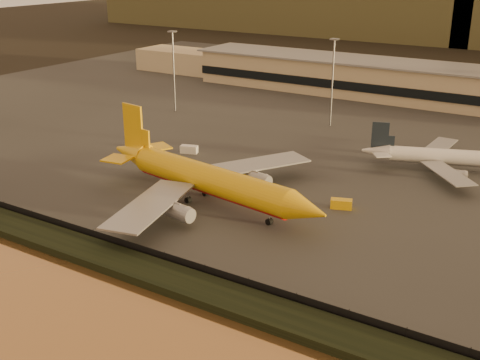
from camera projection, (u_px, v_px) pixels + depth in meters
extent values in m
plane|color=black|center=(201.00, 234.00, 109.87)|extent=(900.00, 900.00, 0.00)
cube|color=black|center=(140.00, 269.00, 96.11)|extent=(320.00, 7.00, 1.40)
cube|color=#2D2D2D|center=(380.00, 119.00, 185.30)|extent=(320.00, 220.00, 0.20)
cube|color=black|center=(155.00, 256.00, 99.08)|extent=(300.00, 0.05, 2.20)
cube|color=tan|center=(411.00, 83.00, 206.98)|extent=(160.00, 22.00, 12.00)
cube|color=black|center=(400.00, 92.00, 198.44)|extent=(160.00, 0.60, 3.00)
cube|color=gray|center=(413.00, 65.00, 204.76)|extent=(164.00, 24.00, 0.60)
cube|color=tan|center=(194.00, 62.00, 257.68)|extent=(50.00, 18.00, 9.00)
cylinder|color=slate|center=(174.00, 72.00, 190.68)|extent=(0.50, 0.50, 25.00)
cube|color=slate|center=(172.00, 32.00, 186.20)|extent=(2.20, 2.20, 0.40)
cylinder|color=slate|center=(332.00, 84.00, 173.89)|extent=(0.50, 0.50, 25.00)
cube|color=slate|center=(335.00, 39.00, 169.41)|extent=(2.20, 2.20, 0.40)
cylinder|color=#E0A70B|center=(211.00, 179.00, 120.40)|extent=(39.74, 11.75, 5.68)
cylinder|color=#B10E0A|center=(211.00, 184.00, 120.75)|extent=(38.46, 10.35, 4.43)
cone|color=#E0A70B|center=(307.00, 210.00, 106.01)|extent=(8.44, 6.81, 5.68)
cone|color=#E0A70B|center=(132.00, 153.00, 135.31)|extent=(10.60, 7.15, 5.68)
cube|color=#E0A70B|center=(133.00, 127.00, 132.43)|extent=(6.01, 1.39, 9.94)
cube|color=#E0A70B|center=(157.00, 147.00, 137.84)|extent=(7.32, 7.29, 0.34)
cube|color=#E0A70B|center=(118.00, 159.00, 129.80)|extent=(6.24, 6.19, 0.34)
cube|color=gray|center=(255.00, 164.00, 132.12)|extent=(19.21, 25.01, 0.34)
cylinder|color=gray|center=(254.00, 178.00, 128.39)|extent=(6.96, 4.11, 3.12)
cube|color=gray|center=(150.00, 205.00, 110.71)|extent=(12.99, 25.67, 0.34)
cylinder|color=gray|center=(175.00, 210.00, 112.20)|extent=(6.96, 4.11, 3.12)
cylinder|color=black|center=(269.00, 221.00, 112.88)|extent=(1.39, 1.18, 1.25)
cylinder|color=slate|center=(269.00, 218.00, 112.65)|extent=(0.22, 0.22, 2.56)
cylinder|color=black|center=(188.00, 200.00, 122.78)|extent=(1.39, 1.18, 1.25)
cylinder|color=slate|center=(188.00, 197.00, 122.55)|extent=(0.22, 0.22, 2.56)
cylinder|color=black|center=(206.00, 193.00, 126.40)|extent=(1.39, 1.18, 1.25)
cylinder|color=slate|center=(205.00, 190.00, 126.17)|extent=(0.22, 0.22, 2.56)
cylinder|color=silver|center=(447.00, 156.00, 140.23)|extent=(25.67, 12.30, 3.61)
cylinder|color=gray|center=(446.00, 159.00, 140.45)|extent=(24.72, 11.30, 2.82)
cone|color=silver|center=(376.00, 151.00, 143.27)|extent=(7.35, 5.62, 3.61)
cube|color=#19222E|center=(380.00, 135.00, 141.73)|extent=(3.83, 1.63, 6.32)
cube|color=silver|center=(382.00, 146.00, 146.20)|extent=(3.73, 3.56, 0.22)
cube|color=silver|center=(382.00, 155.00, 139.58)|extent=(4.96, 4.93, 0.22)
cube|color=gray|center=(439.00, 146.00, 149.69)|extent=(5.62, 16.42, 0.22)
cylinder|color=gray|center=(447.00, 154.00, 147.46)|extent=(4.75, 3.35, 1.99)
cube|color=gray|center=(448.00, 173.00, 131.49)|extent=(14.64, 15.46, 0.22)
cylinder|color=gray|center=(455.00, 174.00, 133.73)|extent=(4.75, 3.35, 1.99)
cylinder|color=black|center=(434.00, 170.00, 140.33)|extent=(0.96, 0.87, 0.79)
cylinder|color=slate|center=(434.00, 169.00, 140.18)|extent=(0.19, 0.19, 1.63)
cylinder|color=black|center=(433.00, 166.00, 143.31)|extent=(0.96, 0.87, 0.79)
cylinder|color=slate|center=(433.00, 164.00, 143.16)|extent=(0.19, 0.19, 1.63)
cube|color=#E0A70B|center=(341.00, 204.00, 120.01)|extent=(4.61, 3.21, 1.90)
cube|color=silver|center=(189.00, 149.00, 153.46)|extent=(4.72, 3.16, 1.95)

